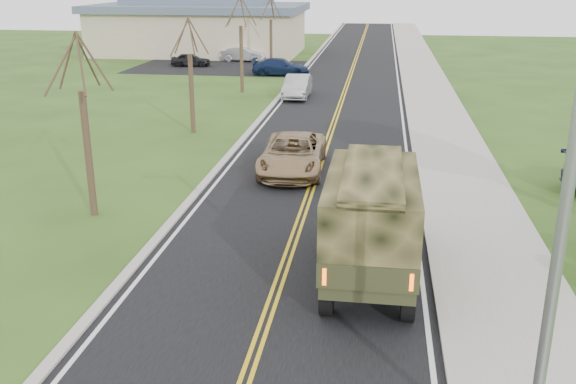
# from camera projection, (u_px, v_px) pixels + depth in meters

# --- Properties ---
(road) EXTENTS (8.00, 120.00, 0.01)m
(road) POSITION_uv_depth(u_px,v_px,m) (348.00, 81.00, 48.92)
(road) COLOR black
(road) RESTS_ON ground
(curb_right) EXTENTS (0.30, 120.00, 0.12)m
(curb_right) POSITION_uv_depth(u_px,v_px,m) (404.00, 81.00, 48.34)
(curb_right) COLOR #9E998E
(curb_right) RESTS_ON ground
(sidewalk_right) EXTENTS (3.20, 120.00, 0.10)m
(sidewalk_right) POSITION_uv_depth(u_px,v_px,m) (427.00, 82.00, 48.11)
(sidewalk_right) COLOR #9E998E
(sidewalk_right) RESTS_ON ground
(curb_left) EXTENTS (0.30, 120.00, 0.10)m
(curb_left) POSITION_uv_depth(u_px,v_px,m) (295.00, 79.00, 49.47)
(curb_left) COLOR #9E998E
(curb_left) RESTS_ON ground
(street_light) EXTENTS (1.65, 0.22, 8.00)m
(street_light) POSITION_uv_depth(u_px,v_px,m) (555.00, 226.00, 8.89)
(street_light) COLOR gray
(street_light) RESTS_ON ground
(bare_tree_a) EXTENTS (1.93, 2.26, 6.08)m
(bare_tree_a) POSITION_uv_depth(u_px,v_px,m) (87.00, 139.00, 20.91)
(bare_tree_a) COLOR #38281C
(bare_tree_a) RESTS_ON ground
(bare_tree_b) EXTENTS (1.83, 2.14, 5.73)m
(bare_tree_b) POSITION_uv_depth(u_px,v_px,m) (191.00, 84.00, 32.21)
(bare_tree_b) COLOR #38281C
(bare_tree_b) RESTS_ON ground
(bare_tree_c) EXTENTS (2.04, 2.39, 6.42)m
(bare_tree_c) POSITION_uv_depth(u_px,v_px,m) (241.00, 51.00, 43.35)
(bare_tree_c) COLOR #38281C
(bare_tree_c) RESTS_ON ground
(bare_tree_d) EXTENTS (1.88, 2.20, 5.91)m
(bare_tree_d) POSITION_uv_depth(u_px,v_px,m) (271.00, 38.00, 54.66)
(bare_tree_d) COLOR #38281C
(bare_tree_d) RESTS_ON ground
(commercial_building) EXTENTS (25.50, 21.50, 5.65)m
(commercial_building) POSITION_uv_depth(u_px,v_px,m) (200.00, 26.00, 65.17)
(commercial_building) COLOR tan
(commercial_building) RESTS_ON ground
(military_truck) EXTENTS (2.28, 6.41, 3.19)m
(military_truck) POSITION_uv_depth(u_px,v_px,m) (372.00, 213.00, 16.72)
(military_truck) COLOR black
(military_truck) RESTS_ON ground
(suv_champagne) EXTENTS (2.65, 5.48, 1.50)m
(suv_champagne) POSITION_uv_depth(u_px,v_px,m) (293.00, 154.00, 26.25)
(suv_champagne) COLOR #9C7E58
(suv_champagne) RESTS_ON ground
(sedan_silver) EXTENTS (1.56, 4.43, 1.46)m
(sedan_silver) POSITION_uv_depth(u_px,v_px,m) (297.00, 87.00, 42.05)
(sedan_silver) COLOR #ACACB1
(sedan_silver) RESTS_ON ground
(lot_car_dark) EXTENTS (3.53, 1.69, 1.17)m
(lot_car_dark) POSITION_uv_depth(u_px,v_px,m) (191.00, 60.00, 56.27)
(lot_car_dark) COLOR black
(lot_car_dark) RESTS_ON ground
(lot_car_silver) EXTENTS (4.40, 2.10, 1.39)m
(lot_car_silver) POSITION_uv_depth(u_px,v_px,m) (244.00, 54.00, 59.45)
(lot_car_silver) COLOR silver
(lot_car_silver) RESTS_ON ground
(lot_car_navy) EXTENTS (4.68, 2.02, 1.34)m
(lot_car_navy) POSITION_uv_depth(u_px,v_px,m) (281.00, 67.00, 51.33)
(lot_car_navy) COLOR #101D3D
(lot_car_navy) RESTS_ON ground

